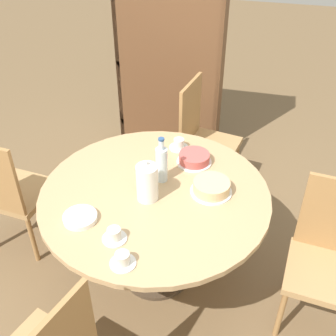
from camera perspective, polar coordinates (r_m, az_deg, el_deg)
name	(u,v)px	position (r m, az deg, el deg)	size (l,w,h in m)	color
ground_plane	(157,273)	(3.05, -1.54, -14.03)	(14.00, 14.00, 0.00)	brown
dining_table	(155,209)	(2.61, -1.76, -5.58)	(1.38, 1.38, 0.74)	#473828
chair_b	(327,257)	(2.63, 20.74, -11.22)	(0.46, 0.46, 0.98)	#A87A47
chair_c	(203,137)	(3.45, 4.80, 4.16)	(0.49, 0.49, 0.98)	#A87A47
chair_d	(11,191)	(3.08, -20.45, -2.95)	(0.46, 0.46, 0.98)	#A87A47
bookshelf	(169,59)	(3.85, 0.14, 14.52)	(0.94, 0.28, 1.77)	brown
coffee_pot	(147,182)	(2.40, -2.84, -1.84)	(0.13, 0.13, 0.27)	white
water_bottle	(162,163)	(2.54, -0.88, 0.62)	(0.07, 0.07, 0.30)	silver
cake_main	(211,187)	(2.51, 5.90, -2.63)	(0.25, 0.25, 0.08)	white
cake_second	(194,159)	(2.74, 3.58, 1.28)	(0.23, 0.23, 0.07)	white
cup_a	(179,144)	(2.88, 1.48, 3.21)	(0.13, 0.13, 0.07)	silver
cup_b	(123,260)	(2.12, -6.17, -12.26)	(0.13, 0.13, 0.07)	silver
cup_c	(114,235)	(2.24, -7.29, -9.01)	(0.13, 0.13, 0.07)	silver
plate_stack	(80,218)	(2.38, -11.82, -6.58)	(0.19, 0.19, 0.03)	white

